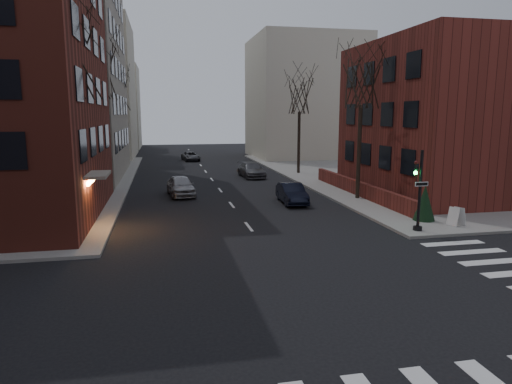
{
  "coord_description": "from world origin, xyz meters",
  "views": [
    {
      "loc": [
        -4.35,
        -10.99,
        5.86
      ],
      "look_at": [
        0.21,
        11.12,
        2.0
      ],
      "focal_mm": 32.0,
      "sensor_mm": 36.0,
      "label": 1
    }
  ],
  "objects_px": {
    "tree_left_b": "(99,73)",
    "car_lane_gray": "(251,170)",
    "car_lane_silver": "(181,186)",
    "streetlamp_far": "(126,129)",
    "streetlamp_near": "(105,138)",
    "tree_right_a": "(362,81)",
    "traffic_signal": "(418,196)",
    "evergreen_shrub": "(425,203)",
    "tree_left_c": "(117,93)",
    "tree_left_a": "(68,61)",
    "car_lane_far": "(191,156)",
    "parked_sedan": "(292,193)",
    "sandwich_board": "(456,216)",
    "tree_right_b": "(300,96)"
  },
  "relations": [
    {
      "from": "tree_right_a",
      "to": "car_lane_gray",
      "type": "height_order",
      "value": "tree_right_a"
    },
    {
      "from": "car_lane_gray",
      "to": "evergreen_shrub",
      "type": "xyz_separation_m",
      "value": [
        5.69,
        -19.92,
        0.43
      ]
    },
    {
      "from": "tree_left_b",
      "to": "tree_left_c",
      "type": "bearing_deg",
      "value": 90.0
    },
    {
      "from": "car_lane_far",
      "to": "car_lane_gray",
      "type": "bearing_deg",
      "value": -82.08
    },
    {
      "from": "traffic_signal",
      "to": "parked_sedan",
      "type": "distance_m",
      "value": 9.65
    },
    {
      "from": "streetlamp_near",
      "to": "car_lane_far",
      "type": "bearing_deg",
      "value": 73.76
    },
    {
      "from": "streetlamp_far",
      "to": "sandwich_board",
      "type": "xyz_separation_m",
      "value": [
        18.7,
        -32.5,
        -3.6
      ]
    },
    {
      "from": "traffic_signal",
      "to": "car_lane_silver",
      "type": "relative_size",
      "value": 0.93
    },
    {
      "from": "tree_left_c",
      "to": "sandwich_board",
      "type": "relative_size",
      "value": 9.92
    },
    {
      "from": "car_lane_silver",
      "to": "tree_left_c",
      "type": "bearing_deg",
      "value": 101.79
    },
    {
      "from": "streetlamp_far",
      "to": "parked_sedan",
      "type": "height_order",
      "value": "streetlamp_far"
    },
    {
      "from": "streetlamp_near",
      "to": "parked_sedan",
      "type": "relative_size",
      "value": 1.55
    },
    {
      "from": "car_lane_gray",
      "to": "evergreen_shrub",
      "type": "bearing_deg",
      "value": -77.5
    },
    {
      "from": "tree_left_a",
      "to": "tree_right_a",
      "type": "height_order",
      "value": "tree_left_a"
    },
    {
      "from": "streetlamp_far",
      "to": "tree_left_a",
      "type": "bearing_deg",
      "value": -91.23
    },
    {
      "from": "tree_left_a",
      "to": "sandwich_board",
      "type": "height_order",
      "value": "tree_left_a"
    },
    {
      "from": "tree_left_b",
      "to": "car_lane_gray",
      "type": "height_order",
      "value": "tree_left_b"
    },
    {
      "from": "tree_right_b",
      "to": "car_lane_silver",
      "type": "distance_m",
      "value": 16.93
    },
    {
      "from": "tree_left_a",
      "to": "tree_left_c",
      "type": "xyz_separation_m",
      "value": [
        0.0,
        26.0,
        -0.44
      ]
    },
    {
      "from": "tree_left_b",
      "to": "car_lane_silver",
      "type": "relative_size",
      "value": 2.51
    },
    {
      "from": "tree_left_b",
      "to": "streetlamp_near",
      "type": "relative_size",
      "value": 1.72
    },
    {
      "from": "car_lane_silver",
      "to": "streetlamp_far",
      "type": "bearing_deg",
      "value": 98.5
    },
    {
      "from": "streetlamp_far",
      "to": "traffic_signal",
      "type": "bearing_deg",
      "value": -63.94
    },
    {
      "from": "tree_left_c",
      "to": "parked_sedan",
      "type": "xyz_separation_m",
      "value": [
        12.8,
        -22.28,
        -7.36
      ]
    },
    {
      "from": "tree_left_c",
      "to": "parked_sedan",
      "type": "bearing_deg",
      "value": -60.12
    },
    {
      "from": "car_lane_silver",
      "to": "evergreen_shrub",
      "type": "bearing_deg",
      "value": -47.4
    },
    {
      "from": "tree_right_b",
      "to": "parked_sedan",
      "type": "xyz_separation_m",
      "value": [
        -4.8,
        -14.28,
        -6.92
      ]
    },
    {
      "from": "streetlamp_near",
      "to": "car_lane_gray",
      "type": "height_order",
      "value": "streetlamp_near"
    },
    {
      "from": "parked_sedan",
      "to": "tree_right_a",
      "type": "bearing_deg",
      "value": 5.83
    },
    {
      "from": "car_lane_silver",
      "to": "evergreen_shrub",
      "type": "relative_size",
      "value": 2.24
    },
    {
      "from": "tree_left_c",
      "to": "sandwich_board",
      "type": "distance_m",
      "value": 36.84
    },
    {
      "from": "car_lane_far",
      "to": "tree_left_b",
      "type": "bearing_deg",
      "value": -118.21
    },
    {
      "from": "car_lane_silver",
      "to": "car_lane_far",
      "type": "distance_m",
      "value": 25.4
    },
    {
      "from": "parked_sedan",
      "to": "sandwich_board",
      "type": "height_order",
      "value": "parked_sedan"
    },
    {
      "from": "traffic_signal",
      "to": "tree_right_b",
      "type": "height_order",
      "value": "tree_right_b"
    },
    {
      "from": "traffic_signal",
      "to": "car_lane_far",
      "type": "xyz_separation_m",
      "value": [
        -8.74,
        38.4,
        -1.34
      ]
    },
    {
      "from": "tree_left_b",
      "to": "tree_right_b",
      "type": "xyz_separation_m",
      "value": [
        17.6,
        6.0,
        -1.33
      ]
    },
    {
      "from": "car_lane_silver",
      "to": "parked_sedan",
      "type": "bearing_deg",
      "value": -37.53
    },
    {
      "from": "tree_left_b",
      "to": "car_lane_far",
      "type": "distance_m",
      "value": 24.32
    },
    {
      "from": "tree_left_a",
      "to": "evergreen_shrub",
      "type": "relative_size",
      "value": 5.33
    },
    {
      "from": "tree_left_a",
      "to": "tree_left_b",
      "type": "height_order",
      "value": "tree_left_b"
    },
    {
      "from": "traffic_signal",
      "to": "evergreen_shrub",
      "type": "relative_size",
      "value": 2.08
    },
    {
      "from": "streetlamp_near",
      "to": "tree_left_c",
      "type": "bearing_deg",
      "value": 91.91
    },
    {
      "from": "car_lane_silver",
      "to": "tree_right_a",
      "type": "bearing_deg",
      "value": -24.89
    },
    {
      "from": "car_lane_gray",
      "to": "car_lane_far",
      "type": "relative_size",
      "value": 1.16
    },
    {
      "from": "tree_left_c",
      "to": "streetlamp_near",
      "type": "height_order",
      "value": "tree_left_c"
    },
    {
      "from": "tree_left_a",
      "to": "evergreen_shrub",
      "type": "xyz_separation_m",
      "value": [
        18.32,
        -3.08,
        -7.36
      ]
    },
    {
      "from": "tree_left_a",
      "to": "tree_left_b",
      "type": "distance_m",
      "value": 12.01
    },
    {
      "from": "tree_right_b",
      "to": "sandwich_board",
      "type": "xyz_separation_m",
      "value": [
        1.7,
        -22.5,
        -6.95
      ]
    },
    {
      "from": "tree_right_a",
      "to": "car_lane_silver",
      "type": "height_order",
      "value": "tree_right_a"
    }
  ]
}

